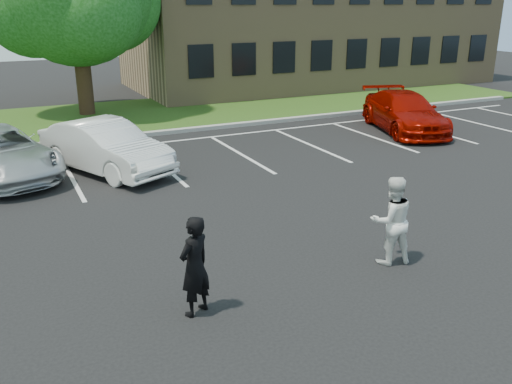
% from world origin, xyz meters
% --- Properties ---
extents(ground_plane, '(90.00, 90.00, 0.00)m').
position_xyz_m(ground_plane, '(0.00, 0.00, 0.00)').
color(ground_plane, black).
rests_on(ground_plane, ground).
extents(curb, '(40.00, 0.30, 0.15)m').
position_xyz_m(curb, '(0.00, 12.00, 0.07)').
color(curb, gray).
rests_on(curb, ground).
extents(grass_strip, '(44.00, 8.00, 0.08)m').
position_xyz_m(grass_strip, '(0.00, 16.00, 0.04)').
color(grass_strip, '#294417').
rests_on(grass_strip, ground).
extents(stall_lines, '(34.00, 5.36, 0.01)m').
position_xyz_m(stall_lines, '(1.40, 8.95, 0.01)').
color(stall_lines, silver).
rests_on(stall_lines, ground).
extents(office_building, '(22.40, 10.40, 8.30)m').
position_xyz_m(office_building, '(14.00, 21.99, 4.16)').
color(office_building, '#997B57').
rests_on(office_building, ground).
extents(man_black_suit, '(0.75, 0.66, 1.73)m').
position_xyz_m(man_black_suit, '(-2.01, -0.85, 0.87)').
color(man_black_suit, black).
rests_on(man_black_suit, ground).
extents(man_white_shirt, '(0.99, 0.84, 1.79)m').
position_xyz_m(man_white_shirt, '(2.09, -0.75, 0.89)').
color(man_white_shirt, white).
rests_on(man_white_shirt, ground).
extents(car_white_sedan, '(3.52, 4.99, 1.56)m').
position_xyz_m(car_white_sedan, '(-1.72, 7.88, 0.78)').
color(car_white_sedan, white).
rests_on(car_white_sedan, ground).
extents(car_red_compact, '(3.63, 5.65, 1.52)m').
position_xyz_m(car_red_compact, '(10.17, 8.33, 0.76)').
color(car_red_compact, '#920900').
rests_on(car_red_compact, ground).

